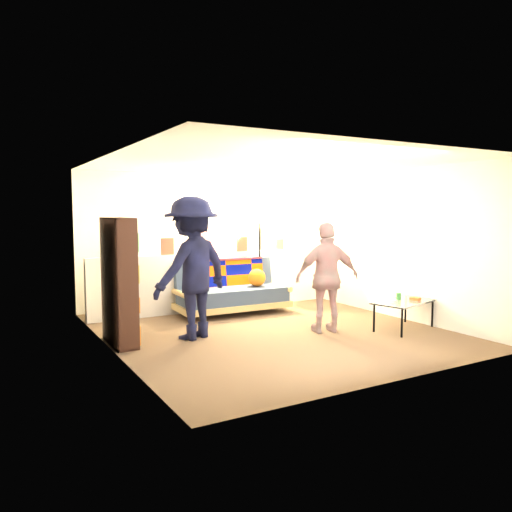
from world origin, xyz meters
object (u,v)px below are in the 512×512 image
(floor_lamp, at_px, (260,244))
(coffee_table, at_px, (404,303))
(bookshelf, at_px, (119,286))
(futon_sofa, at_px, (231,291))
(person_left, at_px, (192,268))
(person_right, at_px, (327,278))

(floor_lamp, bearing_deg, coffee_table, -69.05)
(bookshelf, bearing_deg, floor_lamp, 24.32)
(floor_lamp, bearing_deg, futon_sofa, -162.03)
(futon_sofa, xyz_separation_m, floor_lamp, (0.68, 0.22, 0.76))
(person_left, bearing_deg, floor_lamp, -164.42)
(bookshelf, relative_size, person_right, 1.05)
(person_right, bearing_deg, coffee_table, 176.02)
(coffee_table, bearing_deg, person_right, 158.46)
(person_right, bearing_deg, futon_sofa, -55.63)
(bookshelf, distance_m, coffee_table, 4.03)
(coffee_table, relative_size, person_left, 0.57)
(floor_lamp, xyz_separation_m, person_right, (-0.12, -2.10, -0.35))
(futon_sofa, height_order, bookshelf, bookshelf)
(floor_lamp, distance_m, person_right, 2.14)
(futon_sofa, distance_m, bookshelf, 2.44)
(futon_sofa, distance_m, floor_lamp, 1.04)
(bookshelf, relative_size, floor_lamp, 1.03)
(floor_lamp, bearing_deg, person_right, -93.14)
(bookshelf, bearing_deg, coffee_table, -18.06)
(coffee_table, distance_m, person_right, 1.23)
(person_right, bearing_deg, floor_lamp, -75.58)
(futon_sofa, distance_m, person_right, 2.01)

